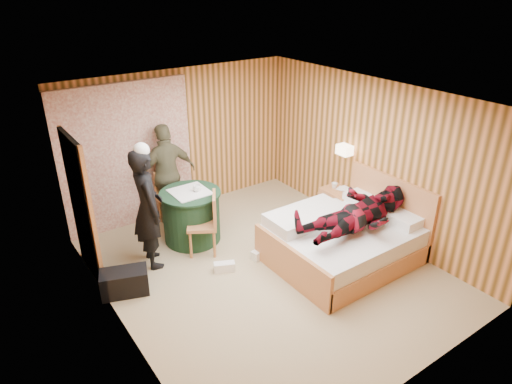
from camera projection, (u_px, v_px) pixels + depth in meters
floor at (265, 269)px, 6.63m from camera, size 4.20×5.00×0.01m
ceiling at (266, 99)px, 5.56m from camera, size 4.20×5.00×0.01m
wall_back at (181, 141)px, 7.94m from camera, size 4.20×0.02×2.50m
wall_left at (111, 239)px, 5.00m from camera, size 0.02×5.00×2.50m
wall_right at (373, 159)px, 7.18m from camera, size 0.02×5.00×2.50m
curtain at (127, 157)px, 7.39m from camera, size 2.20×0.08×2.40m
doorway at (81, 208)px, 6.16m from camera, size 0.06×0.90×2.05m
wall_lamp at (345, 150)px, 7.40m from camera, size 0.26×0.24×0.16m
bed at (343, 240)px, 6.76m from camera, size 2.05×1.61×1.11m
nightstand at (338, 205)px, 7.81m from camera, size 0.44×0.60×0.58m
round_table at (192, 216)px, 7.21m from camera, size 0.96×0.96×0.85m
chair_far at (170, 193)px, 7.71m from camera, size 0.46×0.46×0.93m
chair_near at (207, 219)px, 6.83m from camera, size 0.60×0.60×0.97m
duffel_bag at (125, 282)px, 6.06m from camera, size 0.69×0.51×0.35m
sneaker_left at (224, 267)px, 6.57m from camera, size 0.32×0.24×0.13m
sneaker_right at (260, 253)px, 6.89m from camera, size 0.33×0.18×0.14m
woman_standing at (148, 208)px, 6.41m from camera, size 0.52×0.71×1.79m
man_at_table at (167, 174)px, 7.61m from camera, size 1.01×0.42×1.72m
man_on_bed at (360, 205)px, 6.32m from camera, size 0.86×0.67×1.77m
book_lower at (342, 191)px, 7.64m from camera, size 0.23×0.27×0.02m
book_upper at (342, 190)px, 7.64m from camera, size 0.17×0.23×0.02m
cup_nightstand at (334, 185)px, 7.76m from camera, size 0.13×0.13×0.09m
cup_table at (197, 188)px, 7.02m from camera, size 0.13×0.13×0.10m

